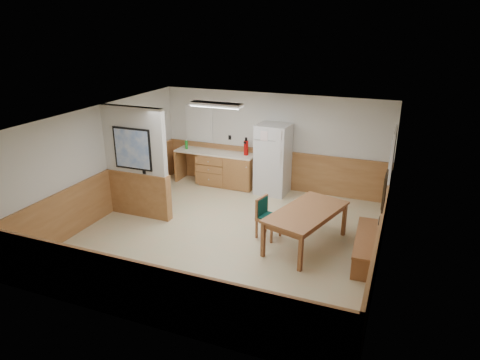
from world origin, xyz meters
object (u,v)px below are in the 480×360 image
at_px(dining_chair, 265,214).
at_px(soap_bottle, 187,145).
at_px(dining_bench, 365,241).
at_px(refrigerator, 273,159).
at_px(dining_table, 306,215).
at_px(fire_extinguisher, 246,147).

xyz_separation_m(dining_chair, soap_bottle, (-3.07, 2.37, 0.52)).
distance_m(dining_bench, soap_bottle, 5.71).
bearing_deg(dining_bench, dining_chair, 173.19).
relative_size(dining_chair, soap_bottle, 3.61).
xyz_separation_m(refrigerator, dining_bench, (2.60, -2.50, -0.55)).
height_order(dining_table, fire_extinguisher, fire_extinguisher).
relative_size(fire_extinguisher, soap_bottle, 1.98).
distance_m(dining_table, dining_bench, 1.19).
bearing_deg(dining_chair, fire_extinguisher, 132.52).
height_order(dining_bench, soap_bottle, soap_bottle).
distance_m(refrigerator, soap_bottle, 2.48).
xyz_separation_m(dining_table, dining_chair, (-0.86, 0.08, -0.16)).
relative_size(dining_bench, dining_chair, 2.01).
bearing_deg(fire_extinguisher, refrigerator, -21.06).
xyz_separation_m(refrigerator, dining_chair, (0.59, -2.35, -0.40)).
distance_m(fire_extinguisher, soap_bottle, 1.71).
relative_size(refrigerator, dining_bench, 1.05).
distance_m(refrigerator, fire_extinguisher, 0.80).
bearing_deg(soap_bottle, dining_bench, -26.46).
xyz_separation_m(dining_chair, fire_extinguisher, (-1.36, 2.44, 0.61)).
bearing_deg(dining_bench, dining_table, 174.00).
height_order(refrigerator, dining_bench, refrigerator).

